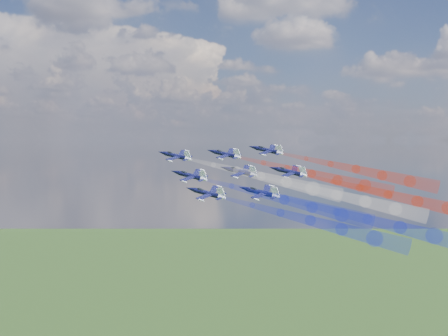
{
  "coord_description": "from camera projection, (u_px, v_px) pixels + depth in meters",
  "views": [
    {
      "loc": [
        5.48,
        -157.55,
        158.85
      ],
      "look_at": [
        11.76,
        -7.29,
        151.37
      ],
      "focal_mm": 44.6,
      "sensor_mm": 36.0,
      "label": 1
    }
  ],
  "objects": [
    {
      "name": "jet_lead",
      "position": [
        176.0,
        156.0,
        156.69
      ],
      "size": [
        14.47,
        13.86,
        7.74
      ],
      "primitive_type": null,
      "rotation": [
        0.2,
        -0.31,
        1.0
      ],
      "color": "black"
    },
    {
      "name": "trail_outer_left",
      "position": [
        310.0,
        221.0,
        123.24
      ],
      "size": [
        38.92,
        25.14,
        12.81
      ],
      "primitive_type": null,
      "rotation": [
        0.2,
        -0.31,
        1.0
      ],
      "color": "#1A2ADF"
    },
    {
      "name": "trail_rear_left",
      "position": [
        368.0,
        220.0,
        124.82
      ],
      "size": [
        38.92,
        25.14,
        12.81
      ],
      "primitive_type": null,
      "rotation": [
        0.2,
        -0.31,
        1.0
      ],
      "color": "#1A2ADF"
    },
    {
      "name": "jet_inner_left",
      "position": [
        190.0,
        176.0,
        145.32
      ],
      "size": [
        14.47,
        13.86,
        7.74
      ],
      "primitive_type": null,
      "rotation": [
        0.2,
        -0.31,
        1.0
      ],
      "color": "black"
    },
    {
      "name": "trail_center_third",
      "position": [
        336.0,
        195.0,
        136.08
      ],
      "size": [
        38.92,
        25.14,
        12.81
      ],
      "primitive_type": null,
      "rotation": [
        0.2,
        -0.31,
        1.0
      ],
      "color": "white"
    },
    {
      "name": "trail_rear_right",
      "position": [
        388.0,
        194.0,
        138.82
      ],
      "size": [
        38.92,
        25.14,
        12.81
      ],
      "primitive_type": null,
      "rotation": [
        0.2,
        -0.31,
        1.0
      ],
      "color": "red"
    },
    {
      "name": "trail_inner_right",
      "position": [
        312.0,
        174.0,
        149.23
      ],
      "size": [
        38.92,
        25.14,
        12.81
      ],
      "primitive_type": null,
      "rotation": [
        0.2,
        -0.31,
        1.0
      ],
      "color": "red"
    },
    {
      "name": "jet_rear_right",
      "position": [
        289.0,
        172.0,
        150.39
      ],
      "size": [
        14.47,
        13.86,
        7.74
      ],
      "primitive_type": null,
      "rotation": [
        0.2,
        -0.31,
        1.0
      ],
      "color": "black"
    },
    {
      "name": "trail_lead",
      "position": [
        261.0,
        176.0,
        145.12
      ],
      "size": [
        38.92,
        25.14,
        12.81
      ],
      "primitive_type": null,
      "rotation": [
        0.2,
        -0.31,
        1.0
      ],
      "color": "white"
    },
    {
      "name": "jet_rear_left",
      "position": [
        261.0,
        192.0,
        136.38
      ],
      "size": [
        14.47,
        13.86,
        7.74
      ],
      "primitive_type": null,
      "rotation": [
        0.2,
        -0.31,
        1.0
      ],
      "color": "black"
    },
    {
      "name": "jet_outer_left",
      "position": [
        207.0,
        193.0,
        134.81
      ],
      "size": [
        14.47,
        13.86,
        7.74
      ],
      "primitive_type": null,
      "rotation": [
        0.2,
        -0.31,
        1.0
      ],
      "color": "black"
    },
    {
      "name": "jet_outer_right",
      "position": [
        267.0,
        150.0,
        162.68
      ],
      "size": [
        14.47,
        13.86,
        7.74
      ],
      "primitive_type": null,
      "rotation": [
        0.2,
        -0.31,
        1.0
      ],
      "color": "black"
    },
    {
      "name": "trail_inner_left",
      "position": [
        284.0,
        200.0,
        133.76
      ],
      "size": [
        38.92,
        25.14,
        12.81
      ],
      "primitive_type": null,
      "rotation": [
        0.2,
        -0.31,
        1.0
      ],
      "color": "#1A2ADF"
    },
    {
      "name": "jet_center_third",
      "position": [
        240.0,
        172.0,
        147.65
      ],
      "size": [
        14.47,
        13.86,
        7.74
      ],
      "primitive_type": null,
      "rotation": [
        0.2,
        -0.31,
        1.0
      ],
      "color": "black"
    },
    {
      "name": "trail_outer_right",
      "position": [
        356.0,
        169.0,
        151.11
      ],
      "size": [
        38.92,
        25.14,
        12.81
      ],
      "primitive_type": null,
      "rotation": [
        0.2,
        -0.31,
        1.0
      ],
      "color": "red"
    },
    {
      "name": "jet_inner_right",
      "position": [
        225.0,
        154.0,
        160.8
      ],
      "size": [
        14.47,
        13.86,
        7.74
      ],
      "primitive_type": null,
      "rotation": [
        0.2,
        -0.31,
        1.0
      ],
      "color": "black"
    }
  ]
}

